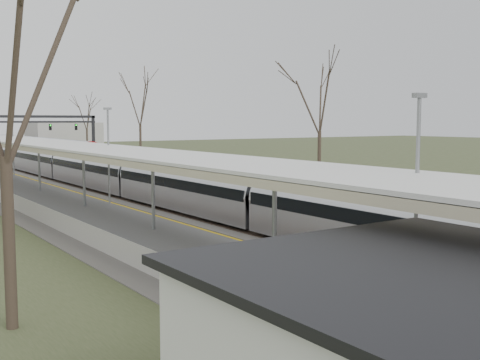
# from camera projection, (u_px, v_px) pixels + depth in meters

# --- Properties ---
(track_bed) EXTENTS (24.00, 160.00, 0.22)m
(track_bed) POSITION_uv_depth(u_px,v_px,m) (105.00, 181.00, 53.39)
(track_bed) COLOR #474442
(track_bed) RESTS_ON ground
(platform) EXTENTS (3.50, 69.00, 1.00)m
(platform) POSITION_uv_depth(u_px,v_px,m) (63.00, 208.00, 33.73)
(platform) COLOR #9E9B93
(platform) RESTS_ON ground
(canopy) EXTENTS (4.10, 50.00, 3.11)m
(canopy) POSITION_uv_depth(u_px,v_px,m) (90.00, 150.00, 29.68)
(canopy) COLOR slate
(canopy) RESTS_ON platform
(signal_gantry) EXTENTS (21.00, 0.59, 6.08)m
(signal_gantry) POSITION_uv_depth(u_px,v_px,m) (17.00, 124.00, 77.63)
(signal_gantry) COLOR black
(signal_gantry) RESTS_ON ground
(tree_west_near) EXTENTS (5.00, 5.00, 10.30)m
(tree_west_near) POSITION_uv_depth(u_px,v_px,m) (1.00, 43.00, 14.77)
(tree_west_near) COLOR #2D231C
(tree_west_near) RESTS_ON ground
(tree_east_far) EXTENTS (5.00, 5.00, 10.30)m
(tree_east_far) POSITION_uv_depth(u_px,v_px,m) (320.00, 97.00, 49.64)
(tree_east_far) COLOR #2D231C
(tree_east_far) RESTS_ON ground
(train_near) EXTENTS (2.62, 90.21, 3.05)m
(train_near) POSITION_uv_depth(u_px,v_px,m) (67.00, 165.00, 53.13)
(train_near) COLOR #B1B5BC
(train_near) RESTS_ON ground
(train_far) EXTENTS (2.62, 45.21, 3.05)m
(train_far) POSITION_uv_depth(u_px,v_px,m) (36.00, 148.00, 85.95)
(train_far) COLOR #B1B5BC
(train_far) RESTS_ON ground
(passenger) EXTENTS (0.60, 0.77, 1.86)m
(passenger) POSITION_uv_depth(u_px,v_px,m) (429.00, 286.00, 12.57)
(passenger) COLOR #2F2A52
(passenger) RESTS_ON platform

